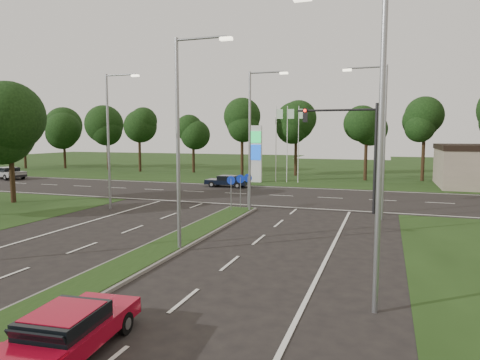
% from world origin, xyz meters
% --- Properties ---
extents(ground, '(160.00, 160.00, 0.00)m').
position_xyz_m(ground, '(0.00, 0.00, 0.00)').
color(ground, black).
rests_on(ground, ground).
extents(verge_far, '(160.00, 50.00, 0.02)m').
position_xyz_m(verge_far, '(0.00, 55.00, 0.00)').
color(verge_far, '#1C3411').
rests_on(verge_far, ground).
extents(cross_road, '(160.00, 12.00, 0.02)m').
position_xyz_m(cross_road, '(0.00, 24.00, 0.00)').
color(cross_road, black).
rests_on(cross_road, ground).
extents(median_kerb, '(2.00, 26.00, 0.12)m').
position_xyz_m(median_kerb, '(0.00, 4.00, 0.06)').
color(median_kerb, slate).
rests_on(median_kerb, ground).
extents(streetlight_median_near, '(2.53, 0.22, 9.00)m').
position_xyz_m(streetlight_median_near, '(1.00, 6.00, 5.08)').
color(streetlight_median_near, gray).
rests_on(streetlight_median_near, ground).
extents(streetlight_median_far, '(2.53, 0.22, 9.00)m').
position_xyz_m(streetlight_median_far, '(1.00, 16.00, 5.08)').
color(streetlight_median_far, gray).
rests_on(streetlight_median_far, ground).
extents(streetlight_left_far, '(2.53, 0.22, 9.00)m').
position_xyz_m(streetlight_left_far, '(-8.30, 14.00, 5.08)').
color(streetlight_left_far, gray).
rests_on(streetlight_left_far, ground).
extents(streetlight_right_far, '(2.53, 0.22, 9.00)m').
position_xyz_m(streetlight_right_far, '(8.80, 16.00, 5.08)').
color(streetlight_right_far, gray).
rests_on(streetlight_right_far, ground).
extents(streetlight_right_near, '(2.53, 0.22, 9.00)m').
position_xyz_m(streetlight_right_near, '(8.80, 2.00, 5.08)').
color(streetlight_right_near, gray).
rests_on(streetlight_right_near, ground).
extents(traffic_signal, '(5.10, 0.42, 7.00)m').
position_xyz_m(traffic_signal, '(7.19, 18.00, 4.65)').
color(traffic_signal, black).
rests_on(traffic_signal, ground).
extents(median_signs, '(1.16, 1.76, 2.38)m').
position_xyz_m(median_signs, '(0.00, 16.40, 1.71)').
color(median_signs, gray).
rests_on(median_signs, ground).
extents(gas_pylon, '(5.80, 1.26, 8.00)m').
position_xyz_m(gas_pylon, '(-3.79, 33.05, 3.20)').
color(gas_pylon, silver).
rests_on(gas_pylon, ground).
extents(treeline_far, '(6.00, 6.00, 9.90)m').
position_xyz_m(treeline_far, '(0.10, 39.93, 6.83)').
color(treeline_far, black).
rests_on(treeline_far, ground).
extents(red_sedan, '(2.02, 4.15, 1.10)m').
position_xyz_m(red_sedan, '(2.45, -2.81, 0.59)').
color(red_sedan, '#A0081F').
rests_on(red_sedan, ground).
extents(navy_sedan, '(4.16, 1.79, 1.13)m').
position_xyz_m(navy_sedan, '(-5.25, 28.00, 0.61)').
color(navy_sedan, black).
rests_on(navy_sedan, ground).
extents(far_car_a, '(5.16, 3.40, 1.37)m').
position_xyz_m(far_car_a, '(-31.59, 26.92, 0.74)').
color(far_car_a, '#9A9A9A').
rests_on(far_car_a, ground).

